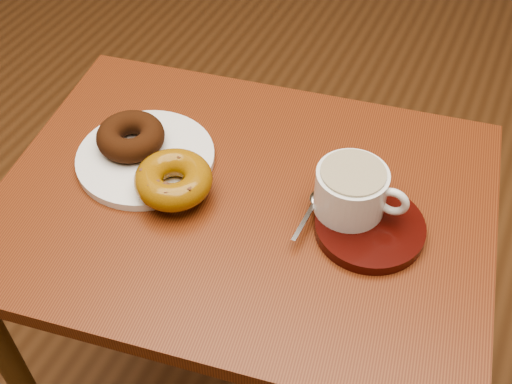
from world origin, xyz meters
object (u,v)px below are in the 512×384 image
at_px(cafe_table, 245,243).
at_px(saucer, 370,228).
at_px(donut_plate, 146,157).
at_px(coffee_cup, 352,190).

height_order(cafe_table, saucer, saucer).
distance_m(cafe_table, donut_plate, 0.21).
distance_m(donut_plate, saucer, 0.36).
distance_m(saucer, coffee_cup, 0.06).
bearing_deg(coffee_cup, donut_plate, -176.40).
bearing_deg(coffee_cup, saucer, -26.03).
height_order(cafe_table, donut_plate, donut_plate).
distance_m(cafe_table, saucer, 0.22).
bearing_deg(cafe_table, donut_plate, 169.20).
height_order(saucer, coffee_cup, coffee_cup).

